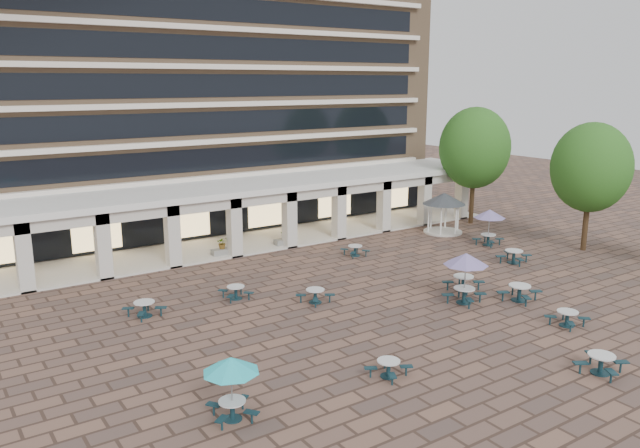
# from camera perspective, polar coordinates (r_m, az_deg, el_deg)

# --- Properties ---
(ground) EXTENTS (120.00, 120.00, 0.00)m
(ground) POSITION_cam_1_polar(r_m,az_deg,el_deg) (32.78, 5.38, -7.32)
(ground) COLOR brown
(ground) RESTS_ON ground
(apartment_building) EXTENTS (40.00, 15.50, 25.20)m
(apartment_building) POSITION_cam_1_polar(r_m,az_deg,el_deg) (52.95, -12.55, 14.03)
(apartment_building) COLOR #927252
(apartment_building) RESTS_ON ground
(retail_arcade) EXTENTS (42.00, 6.60, 4.40)m
(retail_arcade) POSITION_cam_1_polar(r_m,az_deg,el_deg) (44.00, -6.81, 1.95)
(retail_arcade) COLOR white
(retail_arcade) RESTS_ON ground
(picnic_table_0) EXTENTS (1.81, 1.81, 0.69)m
(picnic_table_0) POSITION_cam_1_polar(r_m,az_deg,el_deg) (25.15, 6.28, -12.86)
(picnic_table_0) COLOR #133039
(picnic_table_0) RESTS_ON ground
(picnic_table_1) EXTENTS (2.06, 2.06, 0.79)m
(picnic_table_1) POSITION_cam_1_polar(r_m,az_deg,el_deg) (27.58, 24.30, -11.44)
(picnic_table_1) COLOR #133039
(picnic_table_1) RESTS_ON ground
(picnic_table_2) EXTENTS (1.70, 1.70, 0.74)m
(picnic_table_2) POSITION_cam_1_polar(r_m,az_deg,el_deg) (31.98, 21.67, -7.91)
(picnic_table_2) COLOR #133039
(picnic_table_2) RESTS_ON ground
(picnic_table_3) EXTENTS (2.25, 2.25, 0.86)m
(picnic_table_3) POSITION_cam_1_polar(r_m,az_deg,el_deg) (34.63, 17.77, -5.89)
(picnic_table_3) COLOR #133039
(picnic_table_3) RESTS_ON ground
(picnic_table_4) EXTENTS (1.97, 1.97, 2.28)m
(picnic_table_4) POSITION_cam_1_polar(r_m,az_deg,el_deg) (21.70, -8.14, -12.84)
(picnic_table_4) COLOR #133039
(picnic_table_4) RESTS_ON ground
(picnic_table_6) EXTENTS (2.32, 2.32, 2.68)m
(picnic_table_6) POSITION_cam_1_polar(r_m,az_deg,el_deg) (32.99, 13.20, -3.33)
(picnic_table_6) COLOR #133039
(picnic_table_6) RESTS_ON ground
(picnic_table_7) EXTENTS (2.24, 2.24, 0.84)m
(picnic_table_7) POSITION_cam_1_polar(r_m,az_deg,el_deg) (41.55, 17.30, -2.76)
(picnic_table_7) COLOR #133039
(picnic_table_7) RESTS_ON ground
(picnic_table_8) EXTENTS (2.00, 2.00, 0.77)m
(picnic_table_8) POSITION_cam_1_polar(r_m,az_deg,el_deg) (32.07, -15.76, -7.37)
(picnic_table_8) COLOR #133039
(picnic_table_8) RESTS_ON ground
(picnic_table_9) EXTENTS (1.65, 1.65, 0.71)m
(picnic_table_9) POSITION_cam_1_polar(r_m,az_deg,el_deg) (33.59, -7.71, -6.11)
(picnic_table_9) COLOR #133039
(picnic_table_9) RESTS_ON ground
(picnic_table_10) EXTENTS (2.13, 2.13, 0.83)m
(picnic_table_10) POSITION_cam_1_polar(r_m,az_deg,el_deg) (35.50, 12.97, -5.15)
(picnic_table_10) COLOR #133039
(picnic_table_10) RESTS_ON ground
(picnic_table_11) EXTENTS (2.21, 2.21, 2.55)m
(picnic_table_11) POSITION_cam_1_polar(r_m,az_deg,el_deg) (45.14, 15.24, 0.78)
(picnic_table_11) COLOR #133039
(picnic_table_11) RESTS_ON ground
(picnic_table_12) EXTENTS (1.88, 1.88, 0.73)m
(picnic_table_12) POSITION_cam_1_polar(r_m,az_deg,el_deg) (32.75, -0.44, -6.47)
(picnic_table_12) COLOR #133039
(picnic_table_12) RESTS_ON ground
(picnic_table_13) EXTENTS (1.65, 1.65, 0.71)m
(picnic_table_13) POSITION_cam_1_polar(r_m,az_deg,el_deg) (41.35, 3.23, -2.36)
(picnic_table_13) COLOR #133039
(picnic_table_13) RESTS_ON ground
(gazebo) EXTENTS (3.27, 3.27, 3.05)m
(gazebo) POSITION_cam_1_polar(r_m,az_deg,el_deg) (48.11, 11.27, 1.88)
(gazebo) COLOR beige
(gazebo) RESTS_ON ground
(tree_east_a) EXTENTS (5.23, 5.23, 8.71)m
(tree_east_a) POSITION_cam_1_polar(r_m,az_deg,el_deg) (45.43, 23.54, 4.76)
(tree_east_a) COLOR #462F1C
(tree_east_a) RESTS_ON ground
(tree_east_c) EXTENTS (5.62, 5.62, 9.37)m
(tree_east_c) POSITION_cam_1_polar(r_m,az_deg,el_deg) (51.38, 13.96, 6.76)
(tree_east_c) COLOR #462F1C
(tree_east_c) RESTS_ON ground
(planter_left) EXTENTS (1.50, 0.85, 1.30)m
(planter_left) POSITION_cam_1_polar(r_m,az_deg,el_deg) (41.71, -8.89, -2.19)
(planter_left) COLOR gray
(planter_left) RESTS_ON ground
(planter_right) EXTENTS (1.50, 0.73, 1.18)m
(planter_right) POSITION_cam_1_polar(r_m,az_deg,el_deg) (43.88, -3.24, -1.43)
(planter_right) COLOR gray
(planter_right) RESTS_ON ground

